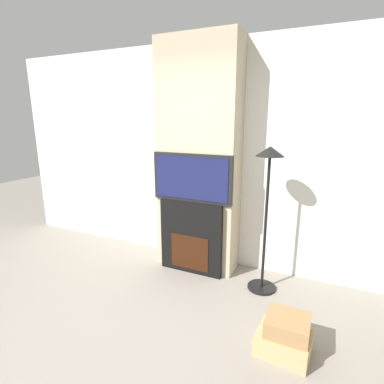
{
  "coord_description": "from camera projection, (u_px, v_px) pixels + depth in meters",
  "views": [
    {
      "loc": [
        1.41,
        -1.42,
        1.84
      ],
      "look_at": [
        0.0,
        1.61,
        1.0
      ],
      "focal_mm": 28.0,
      "sensor_mm": 36.0,
      "label": 1
    }
  ],
  "objects": [
    {
      "name": "ground_plane",
      "position": [
        103.0,
        366.0,
        2.28
      ],
      "size": [
        14.0,
        14.0,
        0.0
      ],
      "primitive_type": "plane",
      "color": "gray"
    },
    {
      "name": "wall_back",
      "position": [
        206.0,
        157.0,
        3.73
      ],
      "size": [
        6.0,
        0.06,
        2.7
      ],
      "color": "silver",
      "rests_on": "ground_plane"
    },
    {
      "name": "chimney_breast",
      "position": [
        199.0,
        159.0,
        3.54
      ],
      "size": [
        0.96,
        0.39,
        2.7
      ],
      "color": "#BCAD8E",
      "rests_on": "ground_plane"
    },
    {
      "name": "fireplace",
      "position": [
        192.0,
        237.0,
        3.59
      ],
      "size": [
        0.77,
        0.15,
        0.88
      ],
      "color": "black",
      "rests_on": "ground_plane"
    },
    {
      "name": "television",
      "position": [
        192.0,
        178.0,
        3.41
      ],
      "size": [
        0.96,
        0.07,
        0.56
      ],
      "color": "black",
      "rests_on": "fireplace"
    },
    {
      "name": "floor_lamp",
      "position": [
        268.0,
        189.0,
        3.03
      ],
      "size": [
        0.31,
        0.31,
        1.56
      ],
      "color": "black",
      "rests_on": "ground_plane"
    },
    {
      "name": "box_stack",
      "position": [
        285.0,
        336.0,
        2.37
      ],
      "size": [
        0.44,
        0.36,
        0.31
      ],
      "color": "tan",
      "rests_on": "ground_plane"
    }
  ]
}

